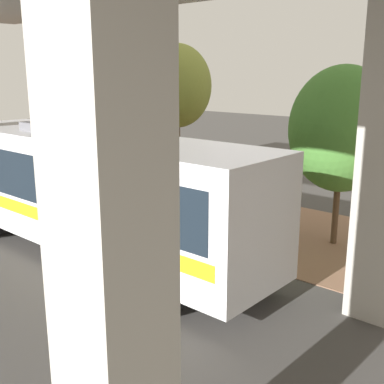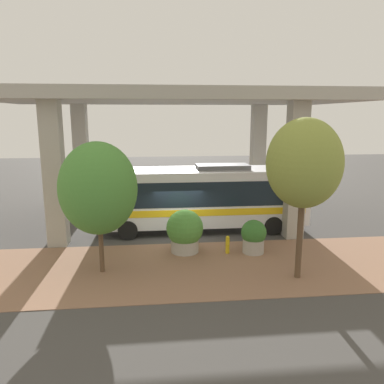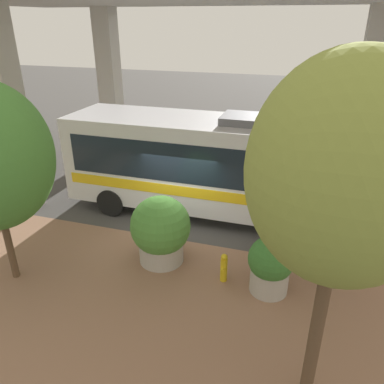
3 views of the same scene
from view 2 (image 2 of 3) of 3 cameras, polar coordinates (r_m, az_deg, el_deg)
name	(u,v)px [view 2 (image 2 of 3)]	position (r m, az deg, el deg)	size (l,w,h in m)	color
ground_plane	(180,244)	(18.72, -1.84, -7.88)	(80.00, 80.00, 0.00)	#474442
sidewalk_strip	(185,268)	(15.93, -1.05, -11.43)	(6.00, 40.00, 0.02)	#936B51
overpass	(174,108)	(21.64, -2.73, 12.60)	(9.40, 19.84, 7.55)	#ADA89E
bus	(202,195)	(20.40, 1.50, -0.47)	(2.80, 11.29, 3.64)	silver
fire_hydrant	(228,245)	(17.38, 5.44, -7.98)	(0.39, 0.19, 0.85)	gold
planter_front	(254,236)	(17.49, 9.37, -6.68)	(1.16, 1.16, 1.57)	#ADA89E
planter_middle	(185,231)	(17.30, -1.10, -5.99)	(1.70, 1.70, 2.02)	#ADA89E
street_tree_near	(304,164)	(14.41, 16.71, 4.14)	(2.79, 2.79, 6.18)	brown
street_tree_far	(98,188)	(14.96, -14.10, 0.53)	(3.03, 3.03, 5.28)	brown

